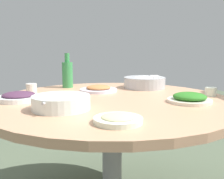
{
  "coord_description": "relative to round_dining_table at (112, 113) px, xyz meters",
  "views": [
    {
      "loc": [
        -1.38,
        0.41,
        1.02
      ],
      "look_at": [
        0.04,
        -0.01,
        0.79
      ],
      "focal_mm": 40.94,
      "sensor_mm": 36.0,
      "label": 1
    }
  ],
  "objects": [
    {
      "name": "round_dining_table",
      "position": [
        0.0,
        0.0,
        0.0
      ],
      "size": [
        1.39,
        1.39,
        0.75
      ],
      "color": "#99999E",
      "rests_on": "ground"
    },
    {
      "name": "tea_cup_near",
      "position": [
        0.35,
        0.45,
        0.12
      ],
      "size": [
        0.07,
        0.07,
        0.06
      ],
      "primitive_type": "cylinder",
      "color": "silver",
      "rests_on": "round_dining_table"
    },
    {
      "name": "dish_eggplant",
      "position": [
        0.09,
        0.51,
        0.11
      ],
      "size": [
        0.23,
        0.23,
        0.05
      ],
      "color": "white",
      "rests_on": "round_dining_table"
    },
    {
      "name": "tea_cup_far",
      "position": [
        -0.1,
        -0.59,
        0.11
      ],
      "size": [
        0.07,
        0.07,
        0.05
      ],
      "primitive_type": "cylinder",
      "color": "silver",
      "rests_on": "round_dining_table"
    },
    {
      "name": "dish_greens",
      "position": [
        -0.22,
        -0.36,
        0.11
      ],
      "size": [
        0.23,
        0.23,
        0.05
      ],
      "color": "silver",
      "rests_on": "round_dining_table"
    },
    {
      "name": "dish_tofu_braise",
      "position": [
        0.27,
        0.02,
        0.1
      ],
      "size": [
        0.25,
        0.25,
        0.04
      ],
      "color": "silver",
      "rests_on": "round_dining_table"
    },
    {
      "name": "rice_bowl",
      "position": [
        0.33,
        -0.34,
        0.13
      ],
      "size": [
        0.3,
        0.3,
        0.09
      ],
      "color": "#B2B5BA",
      "rests_on": "round_dining_table"
    },
    {
      "name": "soup_bowl",
      "position": [
        -0.19,
        0.3,
        0.12
      ],
      "size": [
        0.27,
        0.27,
        0.07
      ],
      "color": "white",
      "rests_on": "round_dining_table"
    },
    {
      "name": "green_bottle",
      "position": [
        0.51,
        0.19,
        0.19
      ],
      "size": [
        0.08,
        0.08,
        0.25
      ],
      "color": "#368949",
      "rests_on": "round_dining_table"
    },
    {
      "name": "dish_noodles",
      "position": [
        -0.48,
        0.12,
        0.1
      ],
      "size": [
        0.19,
        0.19,
        0.03
      ],
      "color": "silver",
      "rests_on": "round_dining_table"
    }
  ]
}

